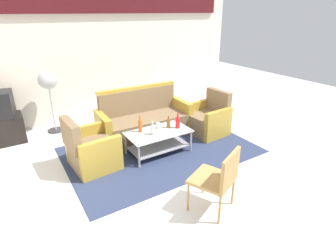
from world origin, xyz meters
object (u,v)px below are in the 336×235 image
(bottle_clear, at_px, (153,130))
(cup, at_px, (158,126))
(armchair_left, at_px, (91,151))
(armchair_right, at_px, (208,120))
(tv_stand, at_px, (1,130))
(bottle_orange, at_px, (140,126))
(coffee_table, at_px, (159,139))
(bottle_red, at_px, (178,122))
(couch, at_px, (144,121))
(pedestal_fan, at_px, (48,84))
(bottle_brown, at_px, (168,123))
(wicker_chair, at_px, (219,176))

(bottle_clear, relative_size, cup, 2.29)
(armchair_left, bearing_deg, armchair_right, 86.31)
(tv_stand, bearing_deg, armchair_left, -55.57)
(bottle_orange, bearing_deg, coffee_table, -31.45)
(bottle_red, height_order, bottle_clear, bottle_red)
(couch, xyz_separation_m, pedestal_fan, (-1.46, 1.21, 0.70))
(bottle_brown, relative_size, wicker_chair, 0.27)
(bottle_orange, bearing_deg, armchair_right, 1.56)
(couch, bearing_deg, bottle_orange, 59.25)
(bottle_brown, relative_size, bottle_clear, 0.97)
(coffee_table, xyz_separation_m, cup, (0.07, 0.13, 0.19))
(armchair_left, xyz_separation_m, cup, (1.20, -0.05, 0.17))
(armchair_left, relative_size, bottle_brown, 3.81)
(armchair_right, xyz_separation_m, bottle_red, (-0.90, -0.24, 0.23))
(coffee_table, height_order, bottle_clear, bottle_clear)
(bottle_red, bearing_deg, pedestal_fan, 130.91)
(armchair_right, relative_size, bottle_clear, 3.71)
(armchair_left, relative_size, armchair_right, 1.00)
(bottle_red, relative_size, bottle_clear, 1.21)
(bottle_red, xyz_separation_m, bottle_clear, (-0.51, -0.00, -0.02))
(couch, bearing_deg, bottle_clear, 74.46)
(couch, distance_m, wicker_chair, 2.42)
(cup, bearing_deg, armchair_left, 177.77)
(bottle_red, bearing_deg, armchair_left, 171.86)
(cup, relative_size, pedestal_fan, 0.08)
(armchair_left, bearing_deg, cup, 83.49)
(bottle_clear, relative_size, wicker_chair, 0.27)
(bottle_orange, height_order, pedestal_fan, pedestal_fan)
(bottle_clear, bearing_deg, pedestal_fan, 121.48)
(armchair_right, xyz_separation_m, coffee_table, (-1.28, -0.20, -0.02))
(pedestal_fan, bearing_deg, tv_stand, -177.03)
(bottle_clear, height_order, pedestal_fan, pedestal_fan)
(coffee_table, xyz_separation_m, bottle_red, (0.37, -0.04, 0.24))
(bottle_orange, bearing_deg, wicker_chair, -85.39)
(armchair_left, relative_size, tv_stand, 1.06)
(armchair_left, bearing_deg, pedestal_fan, -177.14)
(armchair_right, distance_m, pedestal_fan, 3.25)
(armchair_right, distance_m, bottle_clear, 1.45)
(bottle_orange, relative_size, bottle_clear, 1.31)
(armchair_right, relative_size, cup, 8.50)
(armchair_left, distance_m, wicker_chair, 2.11)
(bottle_brown, bearing_deg, coffee_table, -166.66)
(bottle_clear, bearing_deg, bottle_brown, 14.40)
(wicker_chair, bearing_deg, armchair_left, 94.88)
(bottle_brown, relative_size, cup, 2.23)
(bottle_red, height_order, bottle_orange, bottle_orange)
(pedestal_fan, bearing_deg, coffee_table, -55.30)
(armchair_left, xyz_separation_m, pedestal_fan, (-0.22, 1.78, 0.73))
(couch, bearing_deg, bottle_red, 110.10)
(bottle_brown, distance_m, bottle_clear, 0.38)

